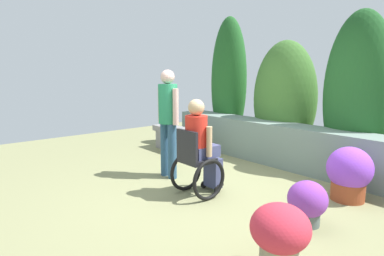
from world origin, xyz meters
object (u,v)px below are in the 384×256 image
object	(u,v)px
person_in_wheelchair	(199,151)
person_standing_companion	(168,116)
flower_pot_terracotta_by_wall	(307,202)
flower_pot_red_accent	(349,173)
stone_bench	(180,136)
flower_pot_purple_near	(280,235)

from	to	relation	value
person_in_wheelchair	person_standing_companion	xyz separation A→B (m)	(-0.90, 0.13, 0.37)
person_in_wheelchair	person_standing_companion	bearing A→B (deg)	179.98
person_standing_companion	flower_pot_terracotta_by_wall	size ratio (longest dim) A/B	3.42
flower_pot_red_accent	person_standing_companion	bearing A→B (deg)	-151.50
stone_bench	person_standing_companion	xyz separation A→B (m)	(1.19, -1.15, 0.65)
person_in_wheelchair	flower_pot_terracotta_by_wall	bearing A→B (deg)	20.71
flower_pot_red_accent	flower_pot_purple_near	bearing A→B (deg)	-79.87
stone_bench	flower_pot_purple_near	xyz separation A→B (m)	(3.87, -1.96, 0.02)
stone_bench	flower_pot_purple_near	size ratio (longest dim) A/B	2.39
person_in_wheelchair	flower_pot_purple_near	xyz separation A→B (m)	(1.79, -0.68, -0.27)
person_in_wheelchair	flower_pot_terracotta_by_wall	world-z (taller)	person_in_wheelchair
stone_bench	flower_pot_terracotta_by_wall	world-z (taller)	stone_bench
person_standing_companion	flower_pot_red_accent	distance (m)	2.71
stone_bench	flower_pot_terracotta_by_wall	xyz separation A→B (m)	(3.54, -0.95, -0.08)
stone_bench	person_in_wheelchair	world-z (taller)	person_in_wheelchair
person_in_wheelchair	flower_pot_red_accent	distance (m)	2.00
stone_bench	flower_pot_red_accent	size ratio (longest dim) A/B	2.06
flower_pot_purple_near	flower_pot_terracotta_by_wall	size ratio (longest dim) A/B	1.24
person_standing_companion	flower_pot_purple_near	xyz separation A→B (m)	(2.68, -0.81, -0.63)
flower_pot_purple_near	flower_pot_terracotta_by_wall	bearing A→B (deg)	108.63
flower_pot_purple_near	flower_pot_terracotta_by_wall	xyz separation A→B (m)	(-0.34, 1.00, -0.10)
flower_pot_terracotta_by_wall	flower_pot_red_accent	bearing A→B (deg)	91.68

